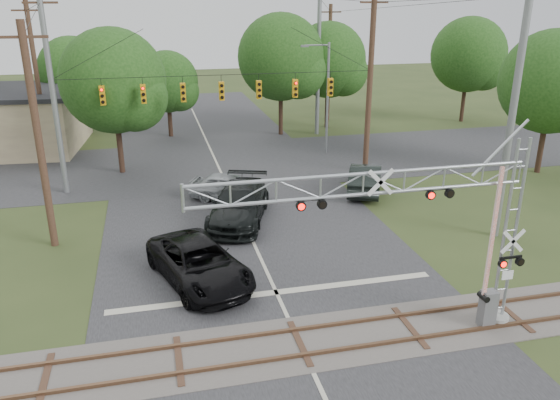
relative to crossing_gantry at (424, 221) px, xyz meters
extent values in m
plane|color=#303E1C|center=(-3.94, -1.65, -4.24)|extent=(160.00, 160.00, 0.00)
cube|color=#262628|center=(-3.94, 8.35, -4.23)|extent=(14.00, 90.00, 0.02)
cube|color=#262628|center=(-3.94, 22.35, -4.22)|extent=(90.00, 12.00, 0.02)
cube|color=#534D48|center=(-3.94, 0.35, -4.22)|extent=(90.00, 3.20, 0.05)
cube|color=brown|center=(-3.94, -0.37, -4.15)|extent=(90.00, 0.12, 0.14)
cube|color=brown|center=(-3.94, 1.07, -4.15)|extent=(90.00, 0.12, 0.14)
cylinder|color=gray|center=(3.27, 0.05, -4.10)|extent=(0.84, 0.84, 0.28)
cube|color=silver|center=(3.23, -0.23, -2.22)|extent=(0.42, 0.03, 0.33)
cube|color=slate|center=(2.71, -0.13, -3.53)|extent=(0.51, 0.42, 1.40)
cube|color=red|center=(2.48, -0.13, -0.68)|extent=(0.13, 0.08, 4.68)
cylinder|color=gray|center=(-13.44, 18.35, 1.51)|extent=(0.32, 0.32, 11.50)
cylinder|color=#3E271C|center=(5.56, 18.35, 1.51)|extent=(0.36, 0.36, 11.50)
cylinder|color=black|center=(-3.94, 18.35, 2.41)|extent=(19.00, 0.03, 0.03)
cube|color=orange|center=(-10.80, 18.35, 1.46)|extent=(0.30, 0.30, 1.10)
cube|color=orange|center=(-8.51, 18.35, 1.46)|extent=(0.30, 0.30, 1.10)
cube|color=orange|center=(-6.23, 18.35, 1.46)|extent=(0.30, 0.30, 1.10)
cube|color=orange|center=(-3.94, 18.35, 1.46)|extent=(0.30, 0.30, 1.10)
cube|color=orange|center=(-1.65, 18.35, 1.46)|extent=(0.30, 0.30, 1.10)
cube|color=orange|center=(0.63, 18.35, 1.46)|extent=(0.30, 0.30, 1.10)
cube|color=orange|center=(2.92, 18.35, 1.46)|extent=(0.30, 0.30, 1.10)
imported|color=black|center=(-6.76, 5.49, -3.40)|extent=(4.47, 6.54, 1.66)
imported|color=black|center=(-4.13, 11.57, -3.31)|extent=(4.52, 6.90, 1.86)
imported|color=#969A9D|center=(-4.12, 14.86, -3.45)|extent=(4.93, 3.67, 1.56)
imported|color=black|center=(3.99, 14.46, -3.38)|extent=(3.79, 5.45, 1.70)
cylinder|color=gray|center=(4.42, 23.35, -0.22)|extent=(0.18, 0.18, 8.03)
cylinder|color=gray|center=(3.52, 23.35, 3.62)|extent=(1.78, 0.11, 0.11)
cube|color=slate|center=(2.63, 23.35, 3.57)|extent=(0.54, 0.22, 0.13)
cylinder|color=#3E271C|center=(-15.81, 27.53, 1.20)|extent=(0.34, 0.34, 10.87)
cube|color=#3E271C|center=(-15.81, 27.53, 5.93)|extent=(2.00, 0.12, 0.12)
cylinder|color=gray|center=(5.56, 29.45, 1.60)|extent=(0.34, 0.34, 11.68)
cylinder|color=#3E271C|center=(-13.06, 10.63, 0.82)|extent=(0.34, 0.34, 10.10)
cube|color=#3E271C|center=(-13.06, 10.63, 5.17)|extent=(2.00, 0.12, 0.12)
cylinder|color=gray|center=(7.74, 6.84, 1.62)|extent=(0.34, 0.34, 11.72)
cylinder|color=#3E271C|center=(8.37, 35.07, 1.02)|extent=(0.34, 0.34, 10.50)
cube|color=#3E271C|center=(8.37, 35.07, 5.57)|extent=(2.00, 0.12, 0.12)
cylinder|color=#322016|center=(-14.32, 35.27, -2.38)|extent=(0.36, 0.36, 3.70)
sphere|color=#1A4012|center=(-14.32, 35.27, 0.98)|extent=(5.72, 5.72, 5.72)
cylinder|color=#322016|center=(-10.33, 21.81, -2.09)|extent=(0.36, 0.36, 4.29)
sphere|color=#1A4012|center=(-10.33, 21.81, 1.80)|extent=(6.62, 6.62, 6.62)
cylinder|color=#322016|center=(-6.67, 31.47, -2.62)|extent=(0.36, 0.36, 3.24)
sphere|color=#1A4012|center=(-6.67, 31.47, 0.33)|extent=(5.01, 5.01, 5.01)
cylinder|color=#322016|center=(2.51, 29.99, -1.95)|extent=(0.36, 0.36, 4.57)
sphere|color=#1A4012|center=(2.51, 29.99, 2.21)|extent=(7.07, 7.07, 7.07)
cylinder|color=#322016|center=(7.19, 31.77, -2.13)|extent=(0.36, 0.36, 4.21)
sphere|color=#1A4012|center=(7.19, 31.77, 1.70)|extent=(6.51, 6.51, 6.51)
cylinder|color=#322016|center=(16.67, 15.42, -2.12)|extent=(0.36, 0.36, 4.24)
sphere|color=#1A4012|center=(16.67, 15.42, 1.74)|extent=(6.55, 6.55, 6.55)
cylinder|color=#322016|center=(20.42, 31.23, -2.05)|extent=(0.36, 0.36, 4.37)
sphere|color=#1A4012|center=(20.42, 31.23, 1.92)|extent=(6.75, 6.75, 6.75)
camera|label=1|loc=(-8.18, -14.53, 6.60)|focal=35.00mm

